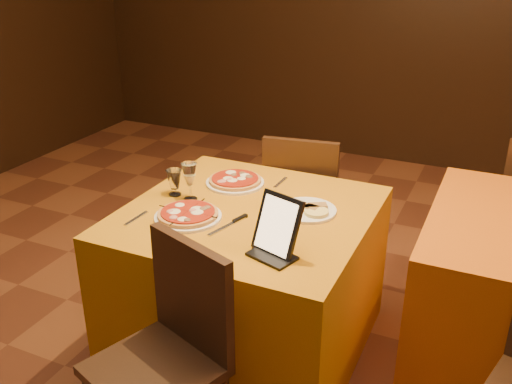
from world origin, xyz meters
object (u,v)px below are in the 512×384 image
at_px(main_table, 248,280).
at_px(chair_main_near, 154,369).
at_px(pizza_far, 235,181).
at_px(tablet, 277,225).
at_px(chair_main_far, 305,203).
at_px(wine_glass, 190,181).
at_px(pizza_near, 188,215).
at_px(water_glass, 174,183).

bearing_deg(main_table, chair_main_near, -90.00).
bearing_deg(pizza_far, tablet, -49.77).
bearing_deg(pizza_far, chair_main_far, 70.27).
relative_size(wine_glass, tablet, 0.78).
distance_m(chair_main_near, tablet, 0.71).
height_order(chair_main_far, tablet, tablet).
relative_size(pizza_far, wine_glass, 1.56).
height_order(main_table, tablet, tablet).
relative_size(main_table, pizza_near, 3.64).
bearing_deg(pizza_near, pizza_far, 87.99).
xyz_separation_m(wine_glass, tablet, (0.57, -0.29, 0.03)).
distance_m(chair_main_far, tablet, 1.19).
bearing_deg(water_glass, chair_main_near, -63.68).
bearing_deg(main_table, chair_main_far, 90.00).
xyz_separation_m(wine_glass, water_glass, (-0.10, 0.02, -0.03)).
distance_m(water_glass, tablet, 0.74).
bearing_deg(water_glass, pizza_far, 49.68).
xyz_separation_m(main_table, pizza_far, (-0.19, 0.25, 0.39)).
relative_size(chair_main_near, pizza_near, 3.01).
xyz_separation_m(water_glass, tablet, (0.67, -0.30, 0.06)).
height_order(pizza_near, water_glass, water_glass).
relative_size(pizza_far, water_glass, 2.29).
relative_size(main_table, chair_main_far, 1.21).
height_order(chair_main_near, pizza_far, chair_main_near).
xyz_separation_m(chair_main_near, wine_glass, (-0.30, 0.79, 0.39)).
distance_m(main_table, pizza_far, 0.50).
bearing_deg(chair_main_near, main_table, 110.06).
distance_m(pizza_near, water_glass, 0.28).
bearing_deg(tablet, chair_main_far, 121.69).
relative_size(main_table, water_glass, 8.46).
distance_m(wine_glass, tablet, 0.64).
relative_size(pizza_near, water_glass, 2.33).
bearing_deg(pizza_near, chair_main_near, -71.22).
bearing_deg(water_glass, wine_glass, -9.66).
relative_size(main_table, chair_main_near, 1.21).
bearing_deg(chair_main_far, chair_main_near, 81.47).
bearing_deg(tablet, main_table, 150.15).
bearing_deg(wine_glass, pizza_near, -62.44).
distance_m(main_table, chair_main_near, 0.80).
relative_size(wine_glass, water_glass, 1.46).
bearing_deg(pizza_far, main_table, -52.50).
distance_m(chair_main_near, pizza_far, 1.11).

